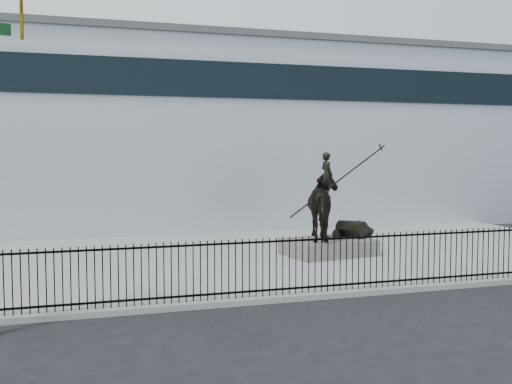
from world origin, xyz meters
name	(u,v)px	position (x,y,z in m)	size (l,w,h in m)	color
ground	(301,313)	(0.00, 0.00, 0.00)	(120.00, 120.00, 0.00)	black
plaza	(228,259)	(0.00, 7.00, 0.07)	(30.00, 12.00, 0.15)	gray
building	(168,139)	(0.00, 20.00, 4.50)	(44.00, 14.00, 9.00)	#B0B7BF
picket_fence	(284,266)	(0.00, 1.25, 0.90)	(22.10, 0.10, 1.50)	black
statue_plinth	(329,247)	(3.54, 6.33, 0.43)	(2.99, 2.06, 0.56)	#585751
equestrian_statue	(330,206)	(3.60, 6.33, 1.89)	(3.81, 2.64, 3.25)	black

